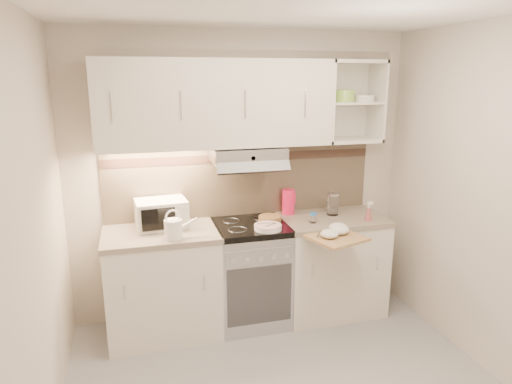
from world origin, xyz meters
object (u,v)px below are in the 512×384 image
electric_range (251,273)px  watering_can (174,228)px  microwave (161,214)px  spray_bottle (369,213)px  pink_pitcher (288,202)px  plate_stack (268,227)px  cutting_board (337,238)px  glass_jar (333,204)px

electric_range → watering_can: size_ratio=3.31×
microwave → spray_bottle: (1.74, -0.29, -0.05)m
pink_pitcher → spray_bottle: bearing=-32.1°
watering_can → plate_stack: bearing=-10.0°
spray_bottle → plate_stack: bearing=-177.1°
electric_range → cutting_board: 0.85m
pink_pitcher → watering_can: bearing=-160.4°
microwave → plate_stack: 0.89m
spray_bottle → watering_can: bearing=-177.1°
watering_can → microwave: bearing=93.9°
electric_range → plate_stack: 0.51m
electric_range → glass_jar: size_ratio=4.46×
watering_can → cutting_board: (1.24, -0.25, -0.11)m
watering_can → pink_pitcher: (1.06, 0.39, 0.03)m
plate_stack → spray_bottle: (0.91, 0.01, 0.05)m
glass_jar → cutting_board: glass_jar is taller
electric_range → plate_stack: size_ratio=3.99×
microwave → watering_can: (0.08, -0.30, -0.03)m
pink_pitcher → plate_stack: bearing=-129.4°
microwave → cutting_board: size_ratio=1.09×
electric_range → glass_jar: bearing=4.4°
watering_can → glass_jar: watering_can is taller
plate_stack → spray_bottle: size_ratio=1.25×
glass_jar → spray_bottle: bearing=-45.2°
glass_jar → plate_stack: bearing=-160.6°
watering_can → spray_bottle: watering_can is taller
microwave → pink_pitcher: 1.14m
electric_range → pink_pitcher: (0.41, 0.20, 0.56)m
glass_jar → spray_bottle: (0.23, -0.23, -0.03)m
watering_can → pink_pitcher: size_ratio=1.20×
microwave → spray_bottle: bearing=-14.3°
microwave → glass_jar: 1.51m
plate_stack → electric_range: bearing=119.2°
watering_can → glass_jar: 1.45m
microwave → spray_bottle: microwave is taller
pink_pitcher → cutting_board: size_ratio=0.57×
watering_can → cutting_board: 1.27m
plate_stack → spray_bottle: bearing=0.5°
pink_pitcher → cutting_board: bearing=-74.2°
electric_range → plate_stack: bearing=-60.8°
glass_jar → cutting_board: (-0.19, -0.50, -0.13)m
plate_stack → pink_pitcher: size_ratio=1.00×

